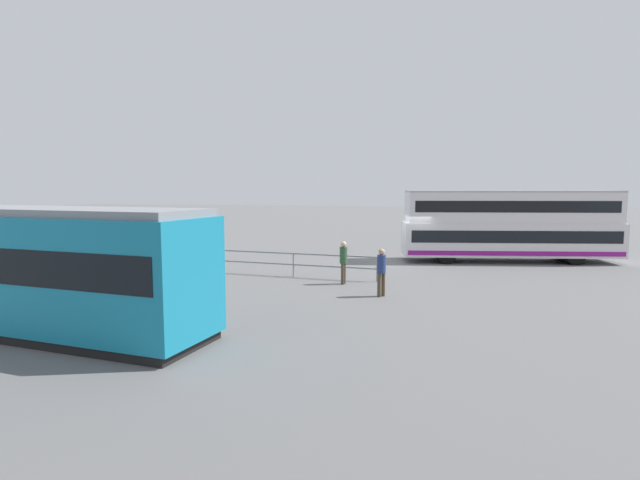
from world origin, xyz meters
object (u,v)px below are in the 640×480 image
double_decker_bus (509,225)px  pedestrian_near_railing (343,259)px  pedestrian_crossing (381,269)px  info_sign (197,236)px  tram_yellow (2,265)px

double_decker_bus → pedestrian_near_railing: 11.30m
double_decker_bus → pedestrian_crossing: 11.92m
pedestrian_crossing → info_sign: (8.97, -3.06, 0.72)m
tram_yellow → info_sign: 9.68m
double_decker_bus → pedestrian_near_railing: size_ratio=6.45×
double_decker_bus → info_sign: size_ratio=4.54×
tram_yellow → info_sign: bearing=-96.6°
pedestrian_near_railing → double_decker_bus: bearing=-131.9°
pedestrian_crossing → info_sign: info_sign is taller
pedestrian_near_railing → pedestrian_crossing: bearing=131.6°
tram_yellow → pedestrian_near_railing: size_ratio=7.36×
info_sign → pedestrian_near_railing: bearing=171.9°
tram_yellow → info_sign: size_ratio=5.18×
tram_yellow → pedestrian_near_railing: tram_yellow is taller
double_decker_bus → info_sign: double_decker_bus is taller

